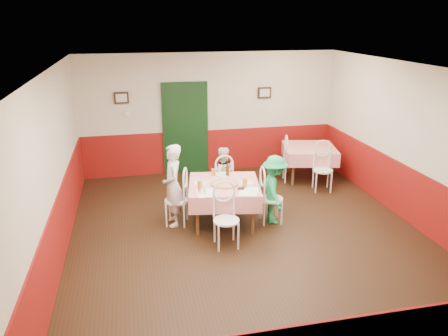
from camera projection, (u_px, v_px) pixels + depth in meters
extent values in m
plane|color=black|center=(248.00, 236.00, 7.45)|extent=(7.00, 7.00, 0.00)
plane|color=white|center=(252.00, 69.00, 6.53)|extent=(7.00, 7.00, 0.00)
cube|color=beige|center=(210.00, 113.00, 10.22)|extent=(6.00, 0.10, 2.80)
cube|color=beige|center=(359.00, 279.00, 3.76)|extent=(6.00, 0.10, 2.80)
cube|color=beige|center=(53.00, 171.00, 6.39)|extent=(0.10, 7.00, 2.80)
cube|color=beige|center=(416.00, 147.00, 7.59)|extent=(0.10, 7.00, 2.80)
cube|color=maroon|center=(211.00, 150.00, 10.50)|extent=(6.00, 0.03, 1.00)
cube|color=maroon|center=(61.00, 226.00, 6.69)|extent=(0.03, 7.00, 1.00)
cube|color=maroon|center=(408.00, 195.00, 7.88)|extent=(0.03, 7.00, 1.00)
cube|color=black|center=(185.00, 130.00, 10.17)|extent=(0.96, 0.06, 2.10)
cube|color=black|center=(121.00, 98.00, 9.63)|extent=(0.32, 0.03, 0.26)
cube|color=black|center=(264.00, 93.00, 10.29)|extent=(0.32, 0.03, 0.26)
cube|color=white|center=(127.00, 113.00, 9.76)|extent=(0.10, 0.03, 0.10)
cube|color=red|center=(224.00, 204.00, 7.82)|extent=(1.41, 1.41, 0.77)
cube|color=red|center=(309.00, 163.00, 10.00)|extent=(1.33, 1.33, 0.77)
cylinder|color=#B74723|center=(224.00, 184.00, 7.64)|extent=(0.54, 0.54, 0.03)
cylinder|color=white|center=(200.00, 183.00, 7.70)|extent=(0.29, 0.29, 0.01)
cylinder|color=white|center=(247.00, 183.00, 7.69)|extent=(0.29, 0.29, 0.01)
cylinder|color=white|center=(223.00, 175.00, 8.11)|extent=(0.29, 0.29, 0.01)
cylinder|color=#BF7219|center=(200.00, 185.00, 7.41)|extent=(0.09, 0.09, 0.15)
cylinder|color=#BF7219|center=(245.00, 183.00, 7.50)|extent=(0.10, 0.10, 0.16)
cylinder|color=#BF7219|center=(213.00, 172.00, 8.06)|extent=(0.08, 0.08, 0.13)
cylinder|color=#381C0A|center=(228.00, 170.00, 8.02)|extent=(0.08, 0.08, 0.24)
cylinder|color=silver|center=(200.00, 191.00, 7.24)|extent=(0.04, 0.04, 0.09)
cylinder|color=silver|center=(205.00, 192.00, 7.22)|extent=(0.04, 0.04, 0.09)
cylinder|color=#B23319|center=(199.00, 190.00, 7.30)|extent=(0.04, 0.04, 0.09)
cube|color=white|center=(206.00, 193.00, 7.28)|extent=(0.31, 0.41, 0.00)
cube|color=white|center=(249.00, 191.00, 7.35)|extent=(0.43, 0.48, 0.00)
cube|color=black|center=(241.00, 189.00, 7.44)|extent=(0.12, 0.11, 0.02)
imported|color=gray|center=(173.00, 185.00, 7.66)|extent=(0.37, 0.55, 1.48)
imported|color=gray|center=(222.00, 176.00, 8.60)|extent=(0.57, 0.44, 1.16)
imported|color=gray|center=(274.00, 190.00, 7.77)|extent=(0.57, 0.86, 1.26)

